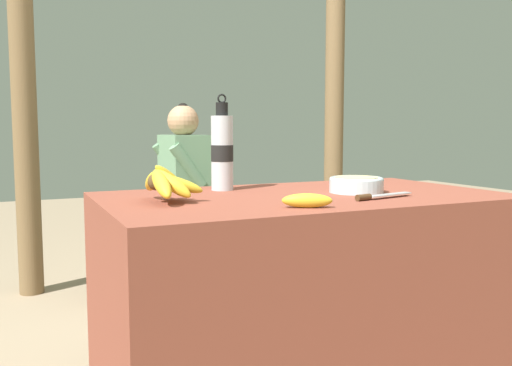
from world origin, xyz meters
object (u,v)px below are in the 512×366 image
object	(u,v)px
banana_bunch_ripe	(165,182)
serving_bowl	(356,184)
banana_bunch_green	(280,202)
support_post_far	(335,73)
seated_vendor	(176,186)
loose_banana_front	(307,201)
support_post_near	(22,57)
knife	(376,196)
wooden_bench	(218,228)
water_bottle	(222,151)

from	to	relation	value
banana_bunch_ripe	serving_bowl	xyz separation A→B (m)	(0.66, -0.03, -0.03)
banana_bunch_green	support_post_far	size ratio (longest dim) A/B	0.09
banana_bunch_green	serving_bowl	bearing A→B (deg)	-106.81
seated_vendor	banana_bunch_green	xyz separation A→B (m)	(0.67, 0.03, -0.13)
loose_banana_front	support_post_near	world-z (taller)	support_post_near
loose_banana_front	seated_vendor	world-z (taller)	seated_vendor
knife	wooden_bench	distance (m)	1.61
serving_bowl	wooden_bench	distance (m)	1.44
knife	banana_bunch_green	xyz separation A→B (m)	(0.47, 1.56, -0.24)
knife	support_post_far	size ratio (longest dim) A/B	0.09
banana_bunch_green	support_post_far	bearing A→B (deg)	29.12
water_bottle	support_post_far	bearing A→B (deg)	46.11
loose_banana_front	banana_bunch_green	world-z (taller)	loose_banana_front
banana_bunch_green	support_post_far	xyz separation A→B (m)	(0.59, 0.33, 0.83)
wooden_bench	banana_bunch_green	world-z (taller)	banana_bunch_green
water_bottle	knife	distance (m)	0.57
serving_bowl	banana_bunch_green	size ratio (longest dim) A/B	0.78
seated_vendor	support_post_far	size ratio (longest dim) A/B	0.41
serving_bowl	seated_vendor	distance (m)	1.38
loose_banana_front	water_bottle	bearing A→B (deg)	96.37
seated_vendor	support_post_near	bearing A→B (deg)	-27.60
serving_bowl	banana_bunch_green	xyz separation A→B (m)	(0.42, 1.39, -0.26)
serving_bowl	knife	bearing A→B (deg)	-105.39
support_post_near	banana_bunch_green	bearing A→B (deg)	-13.23
banana_bunch_ripe	serving_bowl	world-z (taller)	banana_bunch_ripe
water_bottle	banana_bunch_green	xyz separation A→B (m)	(0.81, 1.13, -0.36)
banana_bunch_ripe	seated_vendor	bearing A→B (deg)	72.66
banana_bunch_ripe	knife	size ratio (longest dim) A/B	1.15
loose_banana_front	wooden_bench	distance (m)	1.71
serving_bowl	knife	xyz separation A→B (m)	(-0.05, -0.18, -0.02)
water_bottle	support_post_near	distance (m)	1.64
support_post_far	banana_bunch_green	bearing A→B (deg)	-150.88
loose_banana_front	support_post_far	world-z (taller)	support_post_far
support_post_near	support_post_far	world-z (taller)	same
knife	seated_vendor	world-z (taller)	seated_vendor
support_post_far	banana_bunch_ripe	bearing A→B (deg)	-134.69
knife	seated_vendor	bearing A→B (deg)	85.43
serving_bowl	knife	size ratio (longest dim) A/B	0.77
wooden_bench	support_post_far	bearing A→B (deg)	18.29
loose_banana_front	knife	world-z (taller)	loose_banana_front
serving_bowl	water_bottle	world-z (taller)	water_bottle
support_post_far	support_post_near	bearing A→B (deg)	180.00
support_post_near	support_post_far	bearing A→B (deg)	0.00
knife	support_post_near	bearing A→B (deg)	104.46
banana_bunch_ripe	wooden_bench	size ratio (longest dim) A/B	0.20
water_bottle	support_post_far	world-z (taller)	support_post_far
banana_bunch_green	banana_bunch_ripe	bearing A→B (deg)	-128.43
banana_bunch_ripe	wooden_bench	bearing A→B (deg)	63.69
banana_bunch_ripe	loose_banana_front	bearing A→B (deg)	-39.69
serving_bowl	water_bottle	xyz separation A→B (m)	(-0.39, 0.26, 0.11)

